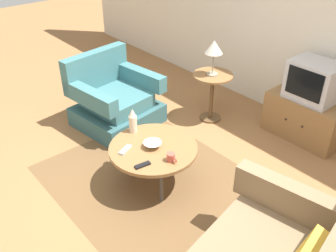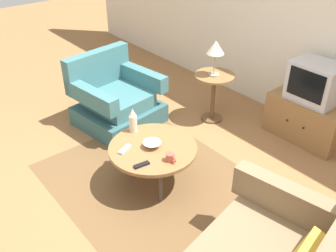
% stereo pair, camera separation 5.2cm
% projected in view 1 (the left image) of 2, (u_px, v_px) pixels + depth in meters
% --- Properties ---
extents(ground_plane, '(16.00, 16.00, 0.00)m').
position_uv_depth(ground_plane, '(151.00, 190.00, 3.67)').
color(ground_plane, olive).
extents(back_wall, '(9.00, 0.12, 2.70)m').
position_uv_depth(back_wall, '(309.00, 12.00, 4.25)').
color(back_wall, beige).
rests_on(back_wall, ground).
extents(area_rug, '(2.18, 1.77, 0.00)m').
position_uv_depth(area_rug, '(154.00, 183.00, 3.76)').
color(area_rug, brown).
rests_on(area_rug, ground).
extents(armchair, '(0.97, 1.03, 0.87)m').
position_uv_depth(armchair, '(114.00, 101.00, 4.63)').
color(armchair, '#325C60').
rests_on(armchair, ground).
extents(coffee_table, '(0.85, 0.85, 0.45)m').
position_uv_depth(coffee_table, '(153.00, 149.00, 3.53)').
color(coffee_table, olive).
rests_on(coffee_table, ground).
extents(side_table, '(0.49, 0.49, 0.63)m').
position_uv_depth(side_table, '(212.00, 87.00, 4.61)').
color(side_table, olive).
rests_on(side_table, ground).
extents(tv_stand, '(0.90, 0.51, 0.50)m').
position_uv_depth(tv_stand, '(306.00, 117.00, 4.37)').
color(tv_stand, olive).
rests_on(tv_stand, ground).
extents(television, '(0.53, 0.42, 0.45)m').
position_uv_depth(television, '(314.00, 81.00, 4.12)').
color(television, '#B7B7BC').
rests_on(television, tv_stand).
extents(table_lamp, '(0.21, 0.21, 0.43)m').
position_uv_depth(table_lamp, '(214.00, 48.00, 4.32)').
color(table_lamp, '#9E937A').
rests_on(table_lamp, side_table).
extents(vase, '(0.08, 0.08, 0.26)m').
position_uv_depth(vase, '(133.00, 121.00, 3.68)').
color(vase, beige).
rests_on(vase, coffee_table).
extents(mug, '(0.12, 0.08, 0.08)m').
position_uv_depth(mug, '(171.00, 157.00, 3.31)').
color(mug, '#B74C3D').
rests_on(mug, coffee_table).
extents(bowl, '(0.18, 0.18, 0.06)m').
position_uv_depth(bowl, '(153.00, 145.00, 3.50)').
color(bowl, silver).
rests_on(bowl, coffee_table).
extents(tv_remote_dark, '(0.06, 0.15, 0.02)m').
position_uv_depth(tv_remote_dark, '(143.00, 165.00, 3.26)').
color(tv_remote_dark, black).
rests_on(tv_remote_dark, coffee_table).
extents(tv_remote_silver, '(0.10, 0.17, 0.02)m').
position_uv_depth(tv_remote_silver, '(125.00, 150.00, 3.46)').
color(tv_remote_silver, '#B2B2B7').
rests_on(tv_remote_silver, coffee_table).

